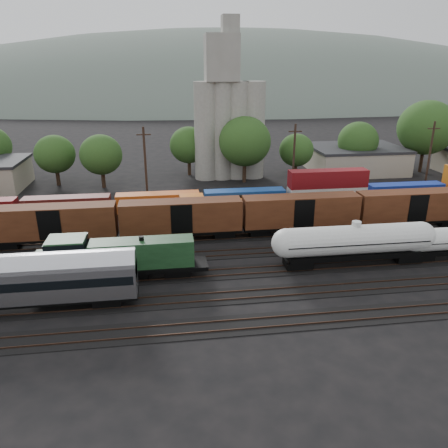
{
  "coord_description": "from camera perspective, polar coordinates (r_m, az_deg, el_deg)",
  "views": [
    {
      "loc": [
        -9.09,
        -46.47,
        21.07
      ],
      "look_at": [
        -2.33,
        2.0,
        3.0
      ],
      "focal_mm": 35.0,
      "sensor_mm": 36.0,
      "label": 1
    }
  ],
  "objects": [
    {
      "name": "ground",
      "position": [
        51.83,
        2.87,
        -3.75
      ],
      "size": [
        600.0,
        600.0,
        0.0
      ],
      "primitive_type": "plane",
      "color": "black"
    },
    {
      "name": "tracks",
      "position": [
        51.81,
        2.87,
        -3.7
      ],
      "size": [
        180.0,
        33.2,
        0.2
      ],
      "color": "black",
      "rests_on": "ground"
    },
    {
      "name": "green_locomotive",
      "position": [
        45.74,
        -14.4,
        -4.2
      ],
      "size": [
        17.39,
        3.07,
        4.6
      ],
      "color": "black",
      "rests_on": "ground"
    },
    {
      "name": "tank_car_a",
      "position": [
        49.57,
        16.69,
        -2.18
      ],
      "size": [
        18.53,
        3.32,
        4.86
      ],
      "color": "silver",
      "rests_on": "ground"
    },
    {
      "name": "passenger_coach",
      "position": [
        43.16,
        -27.14,
        -6.51
      ],
      "size": [
        23.43,
        2.89,
        5.32
      ],
      "color": "silver",
      "rests_on": "ground"
    },
    {
      "name": "orange_locomotive",
      "position": [
        59.97,
        -0.4,
        2.03
      ],
      "size": [
        16.04,
        2.67,
        4.01
      ],
      "color": "black",
      "rests_on": "ground"
    },
    {
      "name": "boxcar_string",
      "position": [
        59.92,
        17.03,
        1.92
      ],
      "size": [
        184.4,
        2.9,
        4.2
      ],
      "color": "black",
      "rests_on": "ground"
    },
    {
      "name": "container_wall",
      "position": [
        64.92,
        0.59,
        3.51
      ],
      "size": [
        160.22,
        2.6,
        5.8
      ],
      "color": "black",
      "rests_on": "ground"
    },
    {
      "name": "grain_silo",
      "position": [
        83.97,
        0.61,
        13.55
      ],
      "size": [
        13.4,
        5.0,
        29.0
      ],
      "color": "gray",
      "rests_on": "ground"
    },
    {
      "name": "industrial_sheds",
      "position": [
        85.26,
        2.9,
        7.7
      ],
      "size": [
        119.38,
        17.26,
        5.1
      ],
      "color": "#9E937F",
      "rests_on": "ground"
    },
    {
      "name": "tree_band",
      "position": [
        83.38,
        0.88,
        10.64
      ],
      "size": [
        161.73,
        18.94,
        14.35
      ],
      "color": "black",
      "rests_on": "ground"
    },
    {
      "name": "utility_poles",
      "position": [
        70.65,
        -0.37,
        8.12
      ],
      "size": [
        122.2,
        0.36,
        12.0
      ],
      "color": "black",
      "rests_on": "ground"
    },
    {
      "name": "distant_hills",
      "position": [
        311.04,
        -1.82,
        12.56
      ],
      "size": [
        860.0,
        286.0,
        130.0
      ],
      "color": "#59665B",
      "rests_on": "ground"
    }
  ]
}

